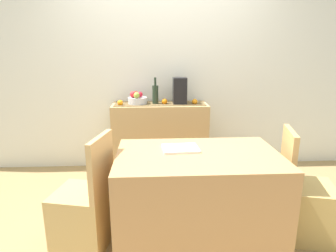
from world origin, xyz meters
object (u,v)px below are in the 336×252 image
object	(u,v)px
open_book	(180,148)
fruit_bowl	(138,100)
chair_by_corner	(304,206)
chair_near_window	(84,213)
dining_table	(197,198)
sideboard_console	(160,138)
wine_bottle	(155,94)
coffee_maker	(180,91)

from	to	relation	value
open_book	fruit_bowl	bearing A→B (deg)	102.87
open_book	chair_by_corner	xyz separation A→B (m)	(1.01, -0.09, -0.48)
fruit_bowl	chair_near_window	size ratio (longest dim) A/B	0.26
dining_table	chair_by_corner	size ratio (longest dim) A/B	1.38
sideboard_console	wine_bottle	distance (m)	0.56
chair_near_window	open_book	bearing A→B (deg)	7.64
open_book	sideboard_console	bearing A→B (deg)	91.51
coffee_maker	chair_near_window	size ratio (longest dim) A/B	0.35
wine_bottle	chair_near_window	world-z (taller)	wine_bottle
fruit_bowl	dining_table	world-z (taller)	fruit_bowl
sideboard_console	dining_table	bearing A→B (deg)	-79.61
wine_bottle	chair_by_corner	bearing A→B (deg)	-49.14
fruit_bowl	chair_by_corner	world-z (taller)	fruit_bowl
chair_by_corner	sideboard_console	bearing A→B (deg)	129.58
coffee_maker	open_book	size ratio (longest dim) A/B	1.12
chair_by_corner	coffee_maker	bearing A→B (deg)	123.16
open_book	chair_near_window	xyz separation A→B (m)	(-0.76, -0.10, -0.48)
dining_table	chair_near_window	distance (m)	0.89
chair_near_window	dining_table	bearing A→B (deg)	0.23
coffee_maker	fruit_bowl	bearing A→B (deg)	180.00
chair_near_window	chair_by_corner	size ratio (longest dim) A/B	1.00
wine_bottle	open_book	world-z (taller)	wine_bottle
open_book	chair_by_corner	size ratio (longest dim) A/B	0.31
open_book	chair_by_corner	world-z (taller)	chair_by_corner
chair_near_window	coffee_maker	bearing A→B (deg)	57.85
fruit_bowl	open_book	world-z (taller)	fruit_bowl
sideboard_console	chair_by_corner	xyz separation A→B (m)	(1.14, -1.37, -0.17)
fruit_bowl	dining_table	xyz separation A→B (m)	(0.52, -1.38, -0.55)
coffee_maker	dining_table	distance (m)	1.53
sideboard_console	chair_near_window	size ratio (longest dim) A/B	1.27
sideboard_console	coffee_maker	xyz separation A→B (m)	(0.24, 0.00, 0.59)
wine_bottle	dining_table	distance (m)	1.54
dining_table	open_book	xyz separation A→B (m)	(-0.13, 0.10, 0.38)
coffee_maker	open_book	bearing A→B (deg)	-94.98
sideboard_console	chair_near_window	xyz separation A→B (m)	(-0.63, -1.38, -0.17)
sideboard_console	fruit_bowl	xyz separation A→B (m)	(-0.27, 0.00, 0.48)
fruit_bowl	coffee_maker	size ratio (longest dim) A/B	0.73
wine_bottle	chair_by_corner	size ratio (longest dim) A/B	0.35
fruit_bowl	wine_bottle	distance (m)	0.23
fruit_bowl	wine_bottle	bearing A→B (deg)	-0.00
fruit_bowl	chair_near_window	xyz separation A→B (m)	(-0.37, -1.38, -0.65)
wine_bottle	chair_near_window	bearing A→B (deg)	-112.69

